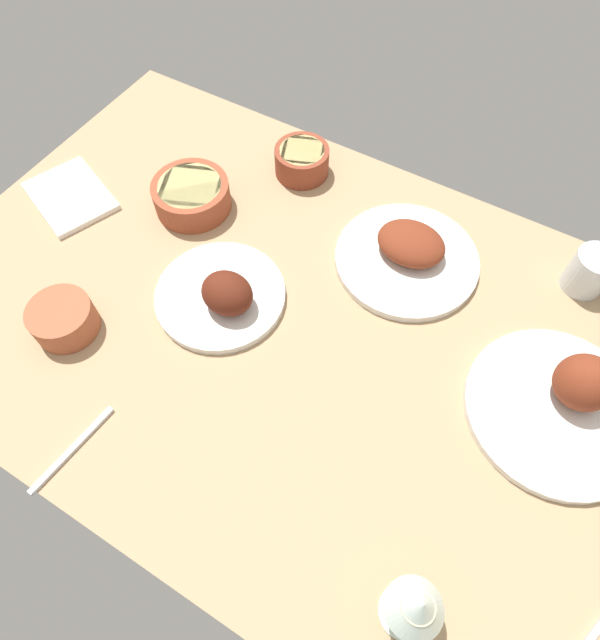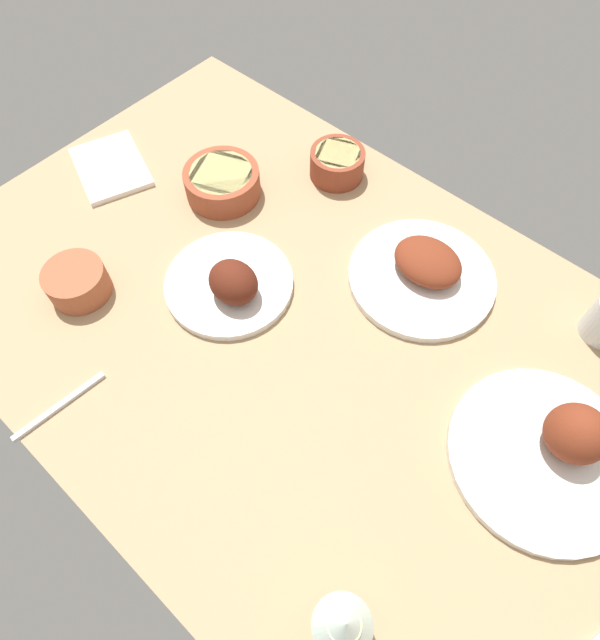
# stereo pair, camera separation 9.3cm
# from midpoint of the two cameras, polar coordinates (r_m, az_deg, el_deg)

# --- Properties ---
(dining_table) EXTENTS (1.40, 0.90, 0.04)m
(dining_table) POSITION_cam_midpoint_polar(r_m,az_deg,el_deg) (0.97, -2.75, -1.45)
(dining_table) COLOR tan
(dining_table) RESTS_ON ground
(plate_center_main) EXTENTS (0.27, 0.27, 0.07)m
(plate_center_main) POSITION_cam_midpoint_polar(r_m,az_deg,el_deg) (1.03, 8.89, 6.80)
(plate_center_main) COLOR silver
(plate_center_main) RESTS_ON dining_table
(plate_far_side) EXTENTS (0.29, 0.29, 0.11)m
(plate_far_side) POSITION_cam_midpoint_polar(r_m,az_deg,el_deg) (0.94, 23.92, -8.06)
(plate_far_side) COLOR silver
(plate_far_side) RESTS_ON dining_table
(plate_near_viewer) EXTENTS (0.24, 0.24, 0.09)m
(plate_near_viewer) POSITION_cam_midpoint_polar(r_m,az_deg,el_deg) (0.98, -10.92, 2.44)
(plate_near_viewer) COLOR silver
(plate_near_viewer) RESTS_ON dining_table
(bowl_soup) EXTENTS (0.11, 0.11, 0.06)m
(bowl_soup) POSITION_cam_midpoint_polar(r_m,az_deg,el_deg) (1.03, -26.31, -0.06)
(bowl_soup) COLOR #A35133
(bowl_soup) RESTS_ON dining_table
(bowl_potatoes) EXTENTS (0.15, 0.15, 0.06)m
(bowl_potatoes) POSITION_cam_midpoint_polar(r_m,az_deg,el_deg) (1.13, -13.84, 12.62)
(bowl_potatoes) COLOR brown
(bowl_potatoes) RESTS_ON dining_table
(bowl_pasta) EXTENTS (0.11, 0.11, 0.06)m
(bowl_pasta) POSITION_cam_midpoint_polar(r_m,az_deg,el_deg) (1.17, -2.18, 16.47)
(bowl_pasta) COLOR brown
(bowl_pasta) RESTS_ON dining_table
(wine_glass) EXTENTS (0.08, 0.08, 0.14)m
(wine_glass) POSITION_cam_midpoint_polar(r_m,az_deg,el_deg) (0.73, 8.35, -28.30)
(wine_glass) COLOR silver
(wine_glass) RESTS_ON dining_table
(water_tumbler) EXTENTS (0.08, 0.08, 0.08)m
(water_tumbler) POSITION_cam_midpoint_polar(r_m,az_deg,el_deg) (1.08, 26.29, 4.45)
(water_tumbler) COLOR silver
(water_tumbler) RESTS_ON dining_table
(folded_napkin) EXTENTS (0.22, 0.19, 0.01)m
(folded_napkin) POSITION_cam_midpoint_polar(r_m,az_deg,el_deg) (1.25, -25.24, 11.67)
(folded_napkin) COLOR white
(folded_napkin) RESTS_ON dining_table
(spoon_loose) EXTENTS (0.02, 0.17, 0.01)m
(spoon_loose) POSITION_cam_midpoint_polar(r_m,az_deg,el_deg) (0.94, -25.73, -12.53)
(spoon_loose) COLOR silver
(spoon_loose) RESTS_ON dining_table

